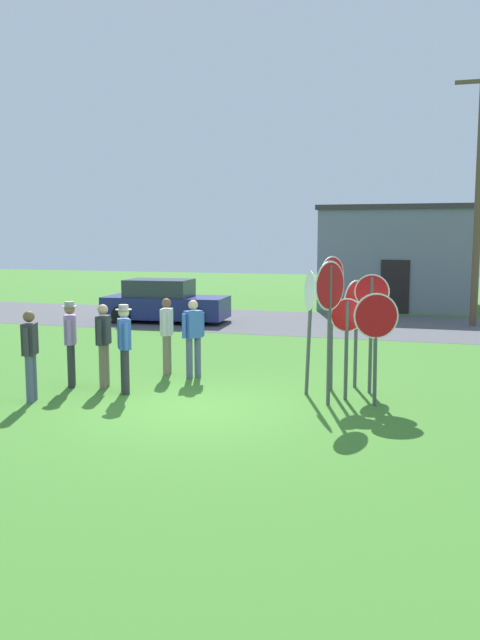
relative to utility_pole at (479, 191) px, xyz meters
name	(u,v)px	position (x,y,z in m)	size (l,w,h in m)	color
ground_plane	(192,408)	(-5.30, -12.86, -4.50)	(80.00, 80.00, 0.00)	#3D7528
street_asphalt	(314,323)	(-5.30, -0.95, -4.50)	(60.00, 6.40, 0.01)	#4C4C51
building_background	(400,257)	(-2.79, 5.41, -2.37)	(6.36, 5.46, 4.25)	slate
utility_pole	(479,191)	(0.00, 0.00, 0.00)	(1.80, 0.24, 8.63)	brown
parked_car_on_street	(165,303)	(-10.43, -2.14, -3.81)	(4.42, 2.25, 1.51)	navy
stop_sign_center_cluster	(332,300)	(-3.17, -10.72, -2.70)	(0.37, 0.64, 2.65)	#474C4C
stop_sign_low_front	(356,314)	(-2.73, -10.35, -3.01)	(0.42, 0.69, 2.18)	#474C4C
stop_sign_rear_right	(330,305)	(-3.02, -11.93, -2.68)	(0.39, 0.80, 2.61)	#474C4C
stop_sign_leaning_right	(310,310)	(-3.52, -11.21, -2.87)	(0.36, 0.70, 2.39)	#474C4C
stop_sign_nearest	(347,332)	(-2.78, -11.44, -3.23)	(0.59, 0.22, 1.91)	#474C4C
stop_sign_rear_left	(371,314)	(-2.40, -10.77, -2.94)	(0.67, 0.07, 2.32)	#474C4C
stop_sign_leaning_left	(376,329)	(-2.22, -11.69, -3.11)	(0.78, 0.35, 2.04)	#474C4C
person_in_blue	(70,339)	(-8.25, -11.97, -3.52)	(0.36, 0.52, 1.74)	#2D2D33
person_on_left	(167,332)	(-6.87, -10.29, -3.55)	(0.28, 0.56, 1.69)	#7A6B56
person_near_signs	(104,341)	(-7.59, -11.82, -3.55)	(0.28, 0.56, 1.69)	#7A6B56
person_with_sunhat	(124,343)	(-6.95, -12.17, -3.52)	(0.38, 0.49, 1.74)	#2D2D33
person_holding_notes	(193,334)	(-6.17, -10.48, -3.55)	(0.38, 0.49, 1.69)	#4C5670
person_in_dark_shirt	(30,351)	(-8.33, -13.24, -3.55)	(0.32, 0.55, 1.69)	#4C5670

